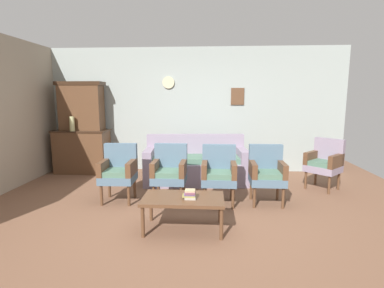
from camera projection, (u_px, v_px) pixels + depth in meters
The scene contains 13 objects.
ground_plane at pixel (186, 215), 4.13m from camera, with size 7.68×7.68×0.00m, color brown.
wall_back_with_decor at pixel (196, 110), 6.51m from camera, with size 6.40×0.09×2.70m.
side_cabinet at pixel (82, 151), 6.43m from camera, with size 1.16×0.55×0.93m.
cabinet_upper_hutch at pixel (81, 106), 6.36m from camera, with size 0.99×0.38×1.03m.
vase_on_cabinet at pixel (72, 124), 6.15m from camera, with size 0.10×0.10×0.31m, color #C4C283.
floral_couch at pixel (196, 165), 5.72m from camera, with size 1.99×0.95×0.90m.
armchair_row_middle at pixel (119, 170), 4.66m from camera, with size 0.53×0.50×0.90m.
armchair_near_cabinet at pixel (170, 170), 4.63m from camera, with size 0.53×0.50×0.90m.
armchair_near_couch_end at pixel (219, 172), 4.54m from camera, with size 0.53×0.50×0.90m.
armchair_by_doorway at pixel (267, 172), 4.55m from camera, with size 0.52×0.49×0.90m.
wingback_chair_by_fireplace at pixel (325, 162), 5.26m from camera, with size 0.71×0.71×0.90m.
coffee_table at pixel (184, 201), 3.64m from camera, with size 1.00×0.56×0.42m.
book_stack_on_table at pixel (190, 194), 3.57m from camera, with size 0.16×0.12×0.11m.
Camera 1 is at (0.33, -3.91, 1.64)m, focal length 27.58 mm.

